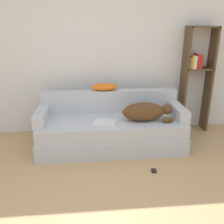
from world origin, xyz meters
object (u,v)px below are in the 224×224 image
at_px(laptop, 105,122).
at_px(throw_pillow, 105,87).
at_px(power_adapter, 154,171).
at_px(couch, 111,134).
at_px(dog, 146,112).
at_px(bookshelf, 197,74).

xyz_separation_m(laptop, throw_pillow, (0.02, 0.46, 0.39)).
distance_m(throw_pillow, power_adapter, 1.46).
xyz_separation_m(throw_pillow, power_adapter, (0.56, -1.06, -0.84)).
relative_size(couch, power_adapter, 35.26).
bearing_deg(laptop, dog, 18.49).
bearing_deg(power_adapter, dog, 89.24).
relative_size(laptop, power_adapter, 5.96).
bearing_deg(throw_pillow, power_adapter, -62.20).
height_order(couch, bookshelf, bookshelf).
xyz_separation_m(dog, bookshelf, (0.97, 0.64, 0.40)).
xyz_separation_m(couch, bookshelf, (1.46, 0.54, 0.77)).
bearing_deg(bookshelf, throw_pillow, -172.61).
bearing_deg(power_adapter, bookshelf, 52.04).
distance_m(throw_pillow, bookshelf, 1.56).
distance_m(dog, bookshelf, 1.23).
distance_m(dog, power_adapter, 0.85).
height_order(couch, laptop, laptop).
relative_size(throw_pillow, power_adapter, 6.47).
distance_m(laptop, power_adapter, 0.95).
height_order(dog, bookshelf, bookshelf).
xyz_separation_m(dog, power_adapter, (-0.01, -0.62, -0.58)).
bearing_deg(throw_pillow, laptop, -92.67).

